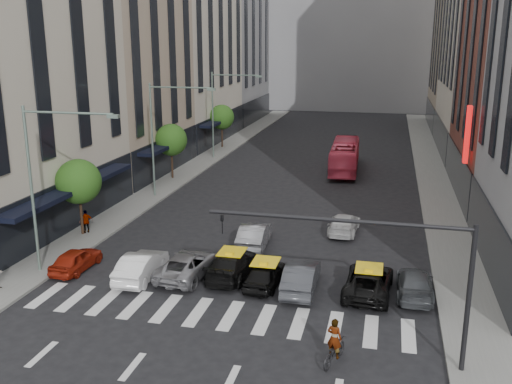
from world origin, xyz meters
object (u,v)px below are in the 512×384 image
Objects in this scene: taxi_center at (266,274)px; motorcycle at (334,351)px; bus at (345,156)px; car_red at (76,259)px; streetlamp_mid at (163,125)px; streetlamp_near at (46,169)px; car_white_front at (141,266)px; pedestrian_far at (86,221)px; streetlamp_far at (221,103)px; taxi_left at (232,264)px.

taxi_center is 7.76m from motorcycle.
car_red is at bearing 64.29° from bus.
bus is (12.44, 28.26, 0.83)m from car_red.
streetlamp_mid reaches higher than taxi_center.
streetlamp_near reaches higher than car_white_front.
pedestrian_far is at bearing -15.86° from motorcycle.
car_red is (0.84, 0.75, -5.27)m from streetlamp_near.
streetlamp_mid reaches higher than pedestrian_far.
taxi_left is (9.49, -30.10, -5.20)m from streetlamp_far.
streetlamp_mid is 27.09m from motorcycle.
streetlamp_near reaches higher than taxi_center.
motorcycle is at bearing 103.88° from pedestrian_far.
streetlamp_near is at bearing 62.30° from pedestrian_far.
taxi_center is (10.66, 0.37, 0.03)m from car_red.
motorcycle is (15.69, -37.42, -5.40)m from streetlamp_far.
streetlamp_near and streetlamp_far have the same top height.
streetlamp_near is at bearing 4.16° from car_white_front.
streetlamp_mid is at bearing -47.36° from taxi_center.
streetlamp_near is 0.86× the size of bus.
car_white_front is 0.92× the size of taxi_left.
pedestrian_far is at bearing -19.44° from taxi_left.
pedestrian_far is (-1.61, 6.27, -4.99)m from streetlamp_near.
streetlamp_mid is 5.87× the size of pedestrian_far.
streetlamp_near is at bearing 63.44° from bus.
bus is (3.79, 27.11, 0.76)m from taxi_left.
taxi_left reaches higher than taxi_center.
streetlamp_far reaches higher than taxi_left.
streetlamp_mid is 16.16m from car_red.
streetlamp_far is at bearing 90.00° from streetlamp_mid.
car_red is at bearing -4.37° from motorcycle.
car_white_front is (4.84, 0.51, -5.17)m from streetlamp_near.
car_white_front reaches higher than car_red.
pedestrian_far is (-2.45, 5.52, 0.29)m from car_red.
streetlamp_mid reaches higher than motorcycle.
streetlamp_far is 1.86× the size of taxi_left.
motorcycle is at bearing -19.05° from streetlamp_near.
taxi_left is (4.65, 1.38, -0.03)m from car_white_front.
taxi_center is 2.52× the size of pedestrian_far.
streetlamp_near is 32.22m from bus.
taxi_left is (9.49, -14.10, -5.20)m from streetlamp_mid.
bus is at bearing -88.72° from taxi_center.
car_white_front is 6.69m from taxi_center.
motorcycle is 20.88m from pedestrian_far.
streetlamp_mid and streetlamp_far have the same top height.
car_red is (0.84, -15.25, -5.27)m from streetlamp_mid.
streetlamp_mid is at bearing -53.99° from taxi_left.
car_white_front is at bearing -10.49° from motorcycle.
car_white_front reaches higher than taxi_center.
car_white_front is at bearing 18.62° from taxi_left.
car_red is 0.77× the size of taxi_left.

